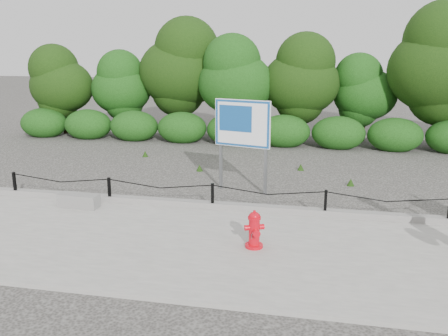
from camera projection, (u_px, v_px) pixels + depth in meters
The scene contains 8 objects.
ground at pixel (213, 212), 10.80m from camera, with size 90.00×90.00×0.00m, color #2D2B28.
sidewalk at pixel (189, 245), 8.89m from camera, with size 14.00×4.00×0.08m, color gray.
curb at pixel (213, 205), 10.81m from camera, with size 14.00×0.22×0.14m, color slate.
chain_barrier at pixel (213, 193), 10.68m from camera, with size 10.06×0.06×0.60m.
treeline at pixel (291, 75), 18.40m from camera, with size 20.19×3.96×5.14m.
fire_hydrant at pixel (254, 230), 8.63m from camera, with size 0.43×0.43×0.71m.
concrete_block at pixel (79, 200), 10.87m from camera, with size 0.95×0.33×0.30m, color slate.
advertising_sign at pixel (242, 128), 11.90m from camera, with size 1.46×0.45×2.39m.
Camera 1 is at (2.27, -9.95, 3.66)m, focal length 38.00 mm.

